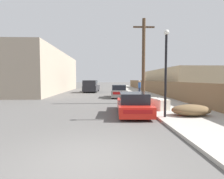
% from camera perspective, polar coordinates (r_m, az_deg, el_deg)
% --- Properties ---
extents(ground_plane, '(220.00, 220.00, 0.00)m').
position_cam_1_polar(ground_plane, '(4.82, -8.63, -22.20)').
color(ground_plane, '#595654').
extents(sidewalk_curb, '(4.20, 63.00, 0.12)m').
position_cam_1_polar(sidewalk_curb, '(28.30, 7.62, -0.72)').
color(sidewalk_curb, '#ADA89E').
rests_on(sidewalk_curb, ground).
extents(discarded_fridge, '(1.05, 1.69, 0.71)m').
position_cam_1_polar(discarded_fridge, '(11.88, 15.00, -4.52)').
color(discarded_fridge, silver).
rests_on(discarded_fridge, sidewalk_curb).
extents(parked_sports_car_red, '(2.03, 4.72, 1.28)m').
position_cam_1_polar(parked_sports_car_red, '(10.62, 6.86, -4.74)').
color(parked_sports_car_red, red).
rests_on(parked_sports_car_red, ground).
extents(car_parked_mid, '(1.85, 4.09, 1.43)m').
position_cam_1_polar(car_parked_mid, '(19.85, 2.17, -0.68)').
color(car_parked_mid, gray).
rests_on(car_parked_mid, ground).
extents(pickup_truck, '(2.42, 5.84, 1.90)m').
position_cam_1_polar(pickup_truck, '(28.11, -6.82, 1.06)').
color(pickup_truck, '#232328').
rests_on(pickup_truck, ground).
extents(utility_pole, '(1.80, 0.28, 7.03)m').
position_cam_1_polar(utility_pole, '(15.24, 10.25, 9.68)').
color(utility_pole, '#4C3826').
rests_on(utility_pole, sidewalk_curb).
extents(street_lamp, '(0.26, 0.26, 4.45)m').
position_cam_1_polar(street_lamp, '(9.38, 17.16, 7.14)').
color(street_lamp, black).
rests_on(street_lamp, sidewalk_curb).
extents(brush_pile, '(2.11, 1.23, 0.60)m').
position_cam_1_polar(brush_pile, '(10.35, 24.41, -6.13)').
color(brush_pile, brown).
rests_on(brush_pile, sidewalk_curb).
extents(wooden_fence, '(0.08, 44.07, 1.70)m').
position_cam_1_polar(wooden_fence, '(25.90, 12.96, 0.86)').
color(wooden_fence, brown).
rests_on(wooden_fence, sidewalk_curb).
extents(building_left_block, '(7.00, 21.21, 6.23)m').
position_cam_1_polar(building_left_block, '(30.16, -21.66, 5.13)').
color(building_left_block, tan).
rests_on(building_left_block, ground).
extents(building_right_house, '(6.00, 16.32, 3.59)m').
position_cam_1_polar(building_right_house, '(29.18, 20.09, 2.64)').
color(building_right_house, tan).
rests_on(building_right_house, ground).
extents(pedestrian, '(0.34, 0.34, 1.78)m').
position_cam_1_polar(pedestrian, '(23.00, 8.96, 0.78)').
color(pedestrian, '#282D42').
rests_on(pedestrian, sidewalk_curb).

